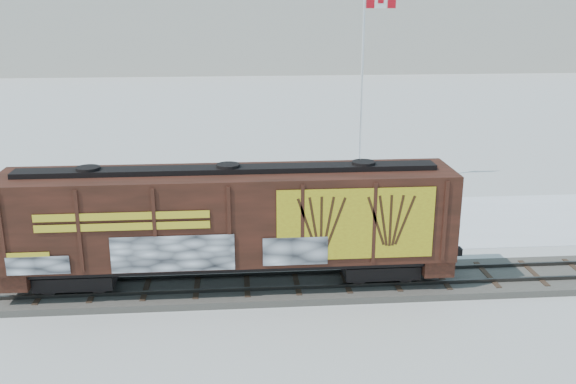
{
  "coord_description": "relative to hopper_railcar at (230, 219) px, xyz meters",
  "views": [
    {
      "loc": [
        -2.31,
        -23.79,
        11.3
      ],
      "look_at": [
        -0.08,
        3.0,
        3.18
      ],
      "focal_mm": 40.0,
      "sensor_mm": 36.0,
      "label": 1
    }
  ],
  "objects": [
    {
      "name": "parking_strip",
      "position": [
        2.62,
        7.51,
        -3.03
      ],
      "size": [
        40.0,
        8.0,
        0.03
      ],
      "primitive_type": "cube",
      "color": "white",
      "rests_on": "ground"
    },
    {
      "name": "car_white",
      "position": [
        -1.34,
        5.68,
        -2.29
      ],
      "size": [
        4.46,
        1.79,
        1.44
      ],
      "primitive_type": "imported",
      "rotation": [
        0.0,
        0.0,
        1.51
      ],
      "color": "silver",
      "rests_on": "parking_strip"
    },
    {
      "name": "hopper_railcar",
      "position": [
        0.0,
        0.0,
        0.0
      ],
      "size": [
        17.46,
        3.06,
        4.72
      ],
      "color": "black",
      "rests_on": "rail_track"
    },
    {
      "name": "ground",
      "position": [
        2.62,
        0.01,
        -3.04
      ],
      "size": [
        500.0,
        500.0,
        0.0
      ],
      "primitive_type": "plane",
      "color": "white",
      "rests_on": "ground"
    },
    {
      "name": "car_dark",
      "position": [
        5.46,
        8.25,
        -2.36
      ],
      "size": [
        4.84,
        3.38,
        1.3
      ],
      "primitive_type": "imported",
      "rotation": [
        0.0,
        0.0,
        1.96
      ],
      "color": "black",
      "rests_on": "parking_strip"
    },
    {
      "name": "flagpole",
      "position": [
        7.99,
        14.16,
        1.41
      ],
      "size": [
        2.3,
        0.9,
        11.97
      ],
      "color": "silver",
      "rests_on": "ground"
    },
    {
      "name": "car_silver",
      "position": [
        -2.86,
        8.09,
        -2.3
      ],
      "size": [
        4.52,
        2.84,
        1.43
      ],
      "primitive_type": "imported",
      "rotation": [
        0.0,
        0.0,
        1.27
      ],
      "color": "#B2B5BA",
      "rests_on": "parking_strip"
    },
    {
      "name": "rail_track",
      "position": [
        2.62,
        0.01,
        -2.9
      ],
      "size": [
        50.0,
        3.4,
        0.43
      ],
      "color": "#59544C",
      "rests_on": "ground"
    }
  ]
}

